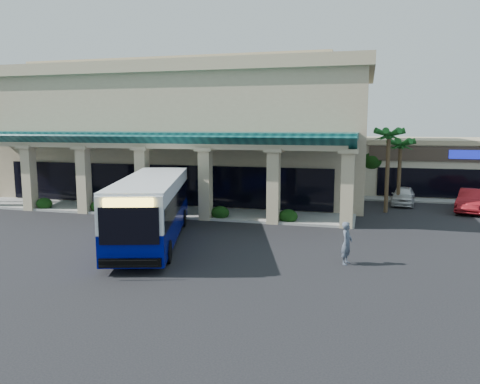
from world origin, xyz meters
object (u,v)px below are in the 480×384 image
(transit_bus, at_px, (152,210))
(pedestrian, at_px, (347,243))
(car_white, at_px, (472,201))
(car_silver, at_px, (403,196))

(transit_bus, bearing_deg, pedestrian, -25.24)
(pedestrian, distance_m, car_white, 17.34)
(pedestrian, relative_size, car_silver, 0.46)
(car_silver, height_order, car_white, car_white)
(transit_bus, xyz_separation_m, pedestrian, (10.16, -1.50, -0.76))
(car_white, bearing_deg, transit_bus, -125.69)
(pedestrian, bearing_deg, car_white, -13.61)
(pedestrian, height_order, car_silver, pedestrian)
(pedestrian, distance_m, car_silver, 17.61)
(pedestrian, relative_size, car_white, 0.39)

